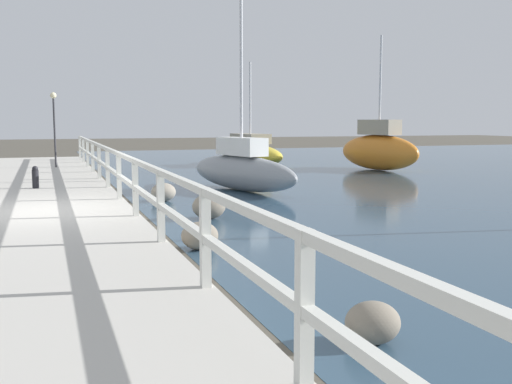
{
  "coord_description": "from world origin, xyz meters",
  "views": [
    {
      "loc": [
        0.16,
        -12.11,
        2.06
      ],
      "look_at": [
        3.69,
        -2.11,
        0.8
      ],
      "focal_mm": 42.0,
      "sensor_mm": 36.0,
      "label": 1
    }
  ],
  "objects_px": {
    "mooring_bollard": "(35,177)",
    "sailboat_yellow": "(250,153)",
    "sailboat_orange": "(379,149)",
    "dock_lamp": "(54,115)",
    "sailboat_gray": "(241,169)"
  },
  "relations": [
    {
      "from": "dock_lamp",
      "to": "sailboat_yellow",
      "type": "height_order",
      "value": "sailboat_yellow"
    },
    {
      "from": "mooring_bollard",
      "to": "sailboat_gray",
      "type": "bearing_deg",
      "value": 5.59
    },
    {
      "from": "sailboat_yellow",
      "to": "sailboat_gray",
      "type": "xyz_separation_m",
      "value": [
        -3.48,
        -9.36,
        0.04
      ]
    },
    {
      "from": "mooring_bollard",
      "to": "dock_lamp",
      "type": "relative_size",
      "value": 0.21
    },
    {
      "from": "dock_lamp",
      "to": "sailboat_gray",
      "type": "height_order",
      "value": "sailboat_gray"
    },
    {
      "from": "dock_lamp",
      "to": "sailboat_yellow",
      "type": "bearing_deg",
      "value": 17.59
    },
    {
      "from": "dock_lamp",
      "to": "sailboat_orange",
      "type": "height_order",
      "value": "sailboat_orange"
    },
    {
      "from": "sailboat_yellow",
      "to": "sailboat_gray",
      "type": "relative_size",
      "value": 0.78
    },
    {
      "from": "dock_lamp",
      "to": "mooring_bollard",
      "type": "bearing_deg",
      "value": -94.99
    },
    {
      "from": "mooring_bollard",
      "to": "sailboat_yellow",
      "type": "height_order",
      "value": "sailboat_yellow"
    },
    {
      "from": "mooring_bollard",
      "to": "sailboat_orange",
      "type": "xyz_separation_m",
      "value": [
        13.48,
        5.72,
        0.24
      ]
    },
    {
      "from": "sailboat_gray",
      "to": "sailboat_orange",
      "type": "height_order",
      "value": "sailboat_gray"
    },
    {
      "from": "sailboat_yellow",
      "to": "sailboat_orange",
      "type": "relative_size",
      "value": 1.04
    },
    {
      "from": "sailboat_yellow",
      "to": "sailboat_orange",
      "type": "distance_m",
      "value": 5.99
    },
    {
      "from": "sailboat_orange",
      "to": "dock_lamp",
      "type": "bearing_deg",
      "value": 159.47
    }
  ]
}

